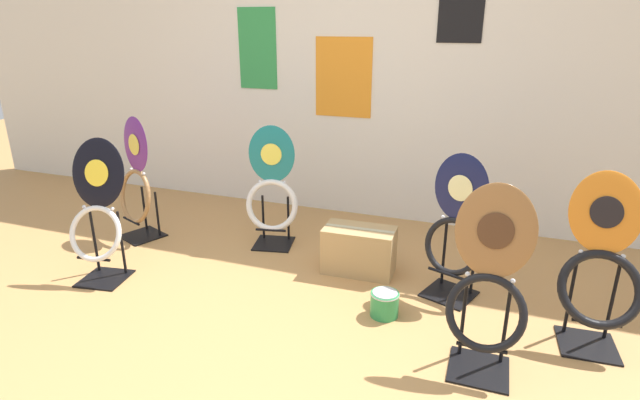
% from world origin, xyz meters
% --- Properties ---
extents(ground_plane, '(14.00, 14.00, 0.00)m').
position_xyz_m(ground_plane, '(0.00, 0.00, 0.00)').
color(ground_plane, '#B7844C').
extents(wall_back, '(8.00, 0.07, 2.60)m').
position_xyz_m(wall_back, '(-0.00, 2.30, 1.30)').
color(wall_back, silver).
rests_on(wall_back, ground_plane).
extents(toilet_seat_display_orange_sun, '(0.41, 0.38, 0.89)m').
position_xyz_m(toilet_seat_display_orange_sun, '(1.72, 0.86, 0.42)').
color(toilet_seat_display_orange_sun, black).
rests_on(toilet_seat_display_orange_sun, ground_plane).
extents(toilet_seat_display_jazz_black, '(0.40, 0.35, 0.91)m').
position_xyz_m(toilet_seat_display_jazz_black, '(-1.15, 0.58, 0.47)').
color(toilet_seat_display_jazz_black, black).
rests_on(toilet_seat_display_jazz_black, ground_plane).
extents(toilet_seat_display_purple_note, '(0.43, 0.36, 0.94)m').
position_xyz_m(toilet_seat_display_purple_note, '(-1.37, 1.20, 0.42)').
color(toilet_seat_display_purple_note, black).
rests_on(toilet_seat_display_purple_note, ground_plane).
extents(toilet_seat_display_navy_moon, '(0.37, 0.36, 0.89)m').
position_xyz_m(toilet_seat_display_navy_moon, '(0.99, 1.11, 0.41)').
color(toilet_seat_display_navy_moon, black).
rests_on(toilet_seat_display_navy_moon, ground_plane).
extents(toilet_seat_display_woodgrain, '(0.36, 0.31, 0.91)m').
position_xyz_m(toilet_seat_display_woodgrain, '(1.21, 0.47, 0.44)').
color(toilet_seat_display_woodgrain, black).
rests_on(toilet_seat_display_woodgrain, ground_plane).
extents(toilet_seat_display_teal_sax, '(0.41, 0.33, 0.90)m').
position_xyz_m(toilet_seat_display_teal_sax, '(-0.34, 1.41, 0.39)').
color(toilet_seat_display_teal_sax, black).
rests_on(toilet_seat_display_teal_sax, ground_plane).
extents(paint_can, '(0.17, 0.17, 0.15)m').
position_xyz_m(paint_can, '(0.67, 0.75, 0.08)').
color(paint_can, '#2D8E4C').
rests_on(paint_can, ground_plane).
extents(storage_box, '(0.48, 0.27, 0.31)m').
position_xyz_m(storage_box, '(0.38, 1.22, 0.16)').
color(storage_box, tan).
rests_on(storage_box, ground_plane).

